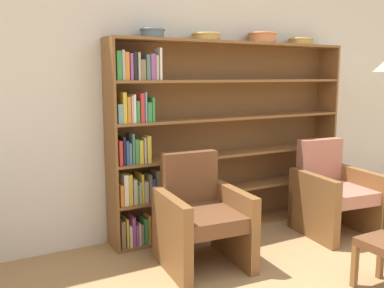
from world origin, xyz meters
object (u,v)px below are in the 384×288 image
object	(u,v)px
bowl_cream	(262,37)
armchair_leather	(201,217)
bookshelf	(212,140)
bowl_brass	(301,41)
bowl_stoneware	(206,36)
armchair_cushioned	(333,193)
bowl_olive	(152,33)

from	to	relation	value
bowl_cream	armchair_leather	distance (m)	1.96
bookshelf	armchair_leather	distance (m)	0.97
bookshelf	bowl_brass	world-z (taller)	bowl_brass
bowl_stoneware	armchair_cushioned	bearing A→B (deg)	-30.65
bookshelf	armchair_cushioned	world-z (taller)	bookshelf
bookshelf	armchair_leather	world-z (taller)	bookshelf
bowl_brass	armchair_cushioned	distance (m)	1.63
bowl_olive	bowl_stoneware	world-z (taller)	bowl_olive
bowl_brass	bowl_stoneware	bearing A→B (deg)	180.00
bowl_olive	armchair_cushioned	bearing A→B (deg)	-21.46
bowl_olive	bowl_brass	distance (m)	1.71
bookshelf	bowl_cream	distance (m)	1.15
bowl_stoneware	bowl_brass	bearing A→B (deg)	0.00
bookshelf	armchair_cushioned	distance (m)	1.30
bookshelf	armchair_leather	bearing A→B (deg)	-127.48
bowl_brass	armchair_cushioned	xyz separation A→B (m)	(-0.09, -0.64, -1.50)
bowl_olive	armchair_cushioned	xyz separation A→B (m)	(1.62, -0.64, -1.50)
bowl_olive	armchair_leather	xyz separation A→B (m)	(0.12, -0.64, -1.50)
bowl_cream	armchair_cushioned	world-z (taller)	bowl_cream
bowl_olive	bowl_stoneware	distance (m)	0.55
bowl_stoneware	armchair_cushioned	size ratio (longest dim) A/B	0.31
bookshelf	bowl_brass	bearing A→B (deg)	-1.06
bookshelf	armchair_cushioned	bearing A→B (deg)	-33.50
bookshelf	bowl_cream	bearing A→B (deg)	-2.02
bowl_cream	bowl_olive	bearing A→B (deg)	-180.00
bowl_cream	armchair_cushioned	xyz separation A→B (m)	(0.42, -0.64, -1.51)
armchair_cushioned	bowl_olive	bearing A→B (deg)	-14.99
bowl_brass	bowl_olive	bearing A→B (deg)	-180.00
bowl_stoneware	bowl_brass	xyz separation A→B (m)	(1.17, 0.00, 0.00)
bookshelf	armchair_cushioned	xyz separation A→B (m)	(0.99, -0.66, -0.51)
bookshelf	bowl_brass	size ratio (longest dim) A/B	9.79
bowl_stoneware	bookshelf	bearing A→B (deg)	13.75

